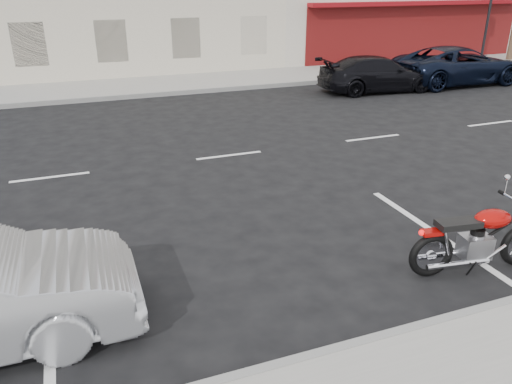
% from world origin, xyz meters
% --- Properties ---
extents(ground, '(120.00, 120.00, 0.00)m').
position_xyz_m(ground, '(0.00, 0.00, 0.00)').
color(ground, black).
rests_on(ground, ground).
extents(sidewalk_far, '(80.00, 3.40, 0.15)m').
position_xyz_m(sidewalk_far, '(-5.00, 8.70, 0.07)').
color(sidewalk_far, gray).
rests_on(sidewalk_far, ground).
extents(curb_far, '(80.00, 0.12, 0.16)m').
position_xyz_m(curb_far, '(-5.00, 7.00, 0.08)').
color(curb_far, gray).
rests_on(curb_far, ground).
extents(traffic_light, '(0.26, 0.30, 3.80)m').
position_xyz_m(traffic_light, '(13.50, 8.33, 2.56)').
color(traffic_light, black).
rests_on(traffic_light, sidewalk_far).
extents(fire_hydrant, '(0.20, 0.20, 0.72)m').
position_xyz_m(fire_hydrant, '(12.00, 8.50, 0.53)').
color(fire_hydrant, beige).
rests_on(fire_hydrant, sidewalk_far).
extents(suv_far, '(5.26, 2.45, 1.46)m').
position_xyz_m(suv_far, '(9.16, 5.12, 0.73)').
color(suv_far, black).
rests_on(suv_far, ground).
extents(car_far, '(4.55, 2.14, 1.28)m').
position_xyz_m(car_far, '(5.39, 5.02, 0.64)').
color(car_far, black).
rests_on(car_far, ground).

